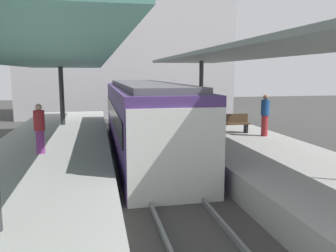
# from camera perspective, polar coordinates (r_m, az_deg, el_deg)

# --- Properties ---
(ground_plane) EXTENTS (80.00, 80.00, 0.00)m
(ground_plane) POSITION_cam_1_polar(r_m,az_deg,el_deg) (11.70, -1.28, -9.58)
(ground_plane) COLOR #383835
(platform_left) EXTENTS (4.40, 28.00, 1.00)m
(platform_left) POSITION_cam_1_polar(r_m,az_deg,el_deg) (11.51, -20.41, -7.85)
(platform_left) COLOR #9E9E99
(platform_left) RESTS_ON ground_plane
(platform_right) EXTENTS (4.40, 28.00, 1.00)m
(platform_right) POSITION_cam_1_polar(r_m,az_deg,el_deg) (12.78, 15.80, -6.00)
(platform_right) COLOR #9E9E99
(platform_right) RESTS_ON ground_plane
(track_ballast) EXTENTS (3.20, 28.00, 0.20)m
(track_ballast) POSITION_cam_1_polar(r_m,az_deg,el_deg) (11.67, -1.28, -9.12)
(track_ballast) COLOR #423F3D
(track_ballast) RESTS_ON ground_plane
(rail_near_side) EXTENTS (0.08, 28.00, 0.14)m
(rail_near_side) POSITION_cam_1_polar(r_m,az_deg,el_deg) (11.51, -4.85, -8.51)
(rail_near_side) COLOR slate
(rail_near_side) RESTS_ON track_ballast
(rail_far_side) EXTENTS (0.08, 28.00, 0.14)m
(rail_far_side) POSITION_cam_1_polar(r_m,az_deg,el_deg) (11.77, 2.20, -8.11)
(rail_far_side) COLOR slate
(rail_far_side) RESTS_ON track_ballast
(commuter_train) EXTENTS (2.78, 12.43, 3.10)m
(commuter_train) POSITION_cam_1_polar(r_m,az_deg,el_deg) (14.94, -3.95, 1.23)
(commuter_train) COLOR #472D6B
(commuter_train) RESTS_ON track_ballast
(canopy_left) EXTENTS (4.18, 21.00, 3.20)m
(canopy_left) POSITION_cam_1_polar(r_m,az_deg,el_deg) (12.45, -20.35, 10.05)
(canopy_left) COLOR #333335
(canopy_left) RESTS_ON platform_left
(canopy_right) EXTENTS (4.18, 21.00, 3.55)m
(canopy_right) POSITION_cam_1_polar(r_m,az_deg,el_deg) (13.65, 13.73, 11.61)
(canopy_right) COLOR #333335
(canopy_right) RESTS_ON platform_right
(platform_bench) EXTENTS (1.40, 0.41, 0.86)m
(platform_bench) POSITION_cam_1_polar(r_m,az_deg,el_deg) (15.82, 10.98, 0.54)
(platform_bench) COLOR black
(platform_bench) RESTS_ON platform_right
(passenger_near_bench) EXTENTS (0.36, 0.36, 1.68)m
(passenger_near_bench) POSITION_cam_1_polar(r_m,az_deg,el_deg) (12.25, -20.66, -0.30)
(passenger_near_bench) COLOR #7A337A
(passenger_near_bench) RESTS_ON platform_left
(passenger_mid_platform) EXTENTS (0.36, 0.36, 1.79)m
(passenger_mid_platform) POSITION_cam_1_polar(r_m,az_deg,el_deg) (15.27, 15.89, 1.86)
(passenger_mid_platform) COLOR maroon
(passenger_mid_platform) RESTS_ON platform_right
(station_building_backdrop) EXTENTS (18.00, 6.00, 11.00)m
(station_building_backdrop) POSITION_cam_1_polar(r_m,az_deg,el_deg) (31.09, -6.99, 12.05)
(station_building_backdrop) COLOR #B7B2B7
(station_building_backdrop) RESTS_ON ground_plane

